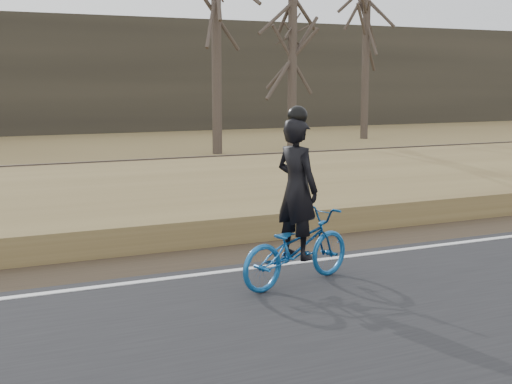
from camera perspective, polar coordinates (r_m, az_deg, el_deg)
name	(u,v)px	position (r m, az deg, el deg)	size (l,w,h in m)	color
ground	(62,301)	(9.20, -15.25, -8.41)	(120.00, 120.00, 0.00)	olive
road	(112,373)	(6.88, -11.46, -14.00)	(120.00, 6.00, 0.06)	black
edge_line	(59,292)	(9.37, -15.48, -7.69)	(120.00, 0.12, 0.01)	silver
shoulder	(46,276)	(10.33, -16.43, -6.44)	(120.00, 1.60, 0.04)	#473A2B
embankment	(18,223)	(13.19, -18.51, -2.36)	(120.00, 5.00, 0.44)	olive
cyclist	(297,228)	(9.24, 3.27, -2.89)	(1.94, 1.13, 2.32)	#16569A
bare_tree_center	(216,34)	(26.60, -3.19, 12.47)	(0.36, 0.36, 8.72)	#4A3E36
bare_tree_right	(292,57)	(28.17, 2.92, 10.76)	(0.36, 0.36, 7.25)	#4A3E36
bare_tree_far_right	(366,40)	(34.00, 8.80, 11.94)	(0.36, 0.36, 9.13)	#4A3E36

